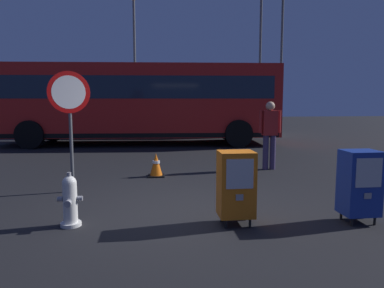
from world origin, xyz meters
The scene contains 12 objects.
ground_plane centered at (0.00, 0.00, 0.00)m, with size 60.00×60.00×0.00m, color black.
fire_hydrant centered at (-1.56, -0.47, 0.35)m, with size 0.33×0.32×0.75m.
newspaper_box_primary centered at (0.69, -0.66, 0.57)m, with size 0.48×0.42×1.02m.
newspaper_box_secondary centered at (2.42, -0.78, 0.57)m, with size 0.48×0.42×1.02m.
stop_sign centered at (-1.92, 1.42, 1.60)m, with size 0.71×0.31×2.23m.
pedestrian centered at (2.45, 3.16, 0.95)m, with size 0.55×0.22×1.67m.
traffic_cone centered at (-0.34, 2.64, 0.26)m, with size 0.36×0.36×0.53m.
bus_near centered at (-0.89, 8.77, 1.71)m, with size 10.64×3.32×3.00m.
bus_far centered at (-0.43, 12.58, 1.71)m, with size 10.70×3.64×3.00m.
street_light_near_left centered at (5.75, 14.85, 4.66)m, with size 0.32×0.32×8.17m.
street_light_near_right centered at (7.09, 15.13, 4.92)m, with size 0.32×0.32×8.66m.
street_light_far_right centered at (-1.25, 15.41, 4.26)m, with size 0.32×0.32×7.39m.
Camera 1 is at (-0.48, -5.44, 1.72)m, focal length 34.07 mm.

